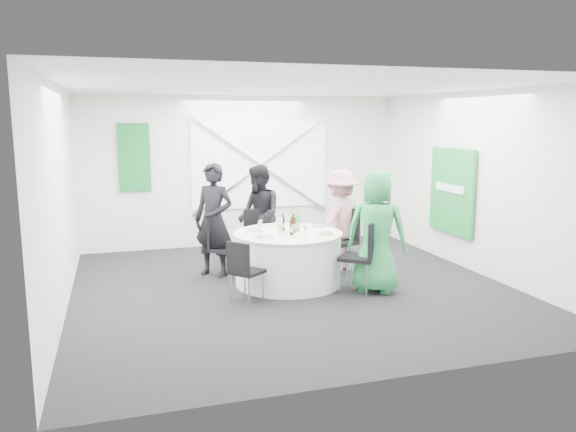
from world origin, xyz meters
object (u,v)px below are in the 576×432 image
object	(u,v)px
chair_back_right	(343,235)
chair_front_right	(364,251)
banquet_table	(288,258)
clear_water_bottle	(280,226)
person_woman_pink	(340,221)
chair_front_left	(243,267)
chair_back_left	(221,244)
person_man_back	(259,215)
person_man_back_left	(214,220)
chair_back	(259,234)
person_woman_green	(377,231)
green_water_bottle	(298,224)

from	to	relation	value
chair_back_right	chair_front_right	xyz separation A→B (m)	(-0.14, -1.06, -0.01)
banquet_table	clear_water_bottle	xyz separation A→B (m)	(-0.15, -0.09, 0.50)
banquet_table	person_woman_pink	world-z (taller)	person_woman_pink
chair_front_left	clear_water_bottle	size ratio (longest dim) A/B	2.74
chair_front_right	chair_back_right	bearing A→B (deg)	-148.08
chair_back_left	person_man_back	distance (m)	0.92
chair_back_left	person_woman_pink	world-z (taller)	person_woman_pink
chair_front_left	clear_water_bottle	bearing A→B (deg)	-88.28
person_man_back_left	person_man_back	distance (m)	0.92
chair_back_left	person_man_back_left	bearing A→B (deg)	114.13
person_man_back_left	chair_back_right	bearing A→B (deg)	26.92
person_man_back_left	person_woman_pink	size ratio (longest dim) A/B	1.08
banquet_table	clear_water_bottle	world-z (taller)	clear_water_bottle
chair_back	chair_back_left	xyz separation A→B (m)	(-0.67, -0.30, -0.06)
chair_front_left	person_man_back_left	size ratio (longest dim) A/B	0.48
chair_back_right	chair_front_right	world-z (taller)	chair_back_right
person_man_back	clear_water_bottle	bearing A→B (deg)	-7.02
banquet_table	person_woman_green	distance (m)	1.35
person_man_back_left	green_water_bottle	distance (m)	1.32
chair_back_left	chair_back_right	bearing A→B (deg)	-61.04
chair_front_left	green_water_bottle	world-z (taller)	green_water_bottle
chair_back	chair_front_left	world-z (taller)	chair_back
chair_front_right	green_water_bottle	bearing A→B (deg)	-97.90
chair_front_right	green_water_bottle	distance (m)	1.08
green_water_bottle	clear_water_bottle	bearing A→B (deg)	-156.14
chair_back_right	person_woman_green	size ratio (longest dim) A/B	0.59
chair_back_left	green_water_bottle	world-z (taller)	green_water_bottle
chair_front_right	chair_back_left	bearing A→B (deg)	-90.80
chair_front_left	chair_front_right	bearing A→B (deg)	-130.99
person_woman_green	clear_water_bottle	bearing A→B (deg)	6.55
chair_front_right	person_woman_pink	world-z (taller)	person_woman_pink
person_woman_pink	clear_water_bottle	world-z (taller)	person_woman_pink
person_man_back	green_water_bottle	size ratio (longest dim) A/B	5.74
chair_front_right	person_man_back_left	bearing A→B (deg)	-89.88
banquet_table	chair_front_right	distance (m)	1.14
chair_back_right	person_woman_pink	distance (m)	0.24
chair_front_left	person_man_back_left	bearing A→B (deg)	-34.01
chair_back_right	person_man_back	size ratio (longest dim) A/B	0.61
banquet_table	person_man_back	distance (m)	1.27
chair_back_right	person_man_back	bearing A→B (deg)	-145.50
chair_back_right	person_woman_pink	bearing A→B (deg)	163.97
banquet_table	chair_back_left	xyz separation A→B (m)	(-0.85, 0.74, 0.11)
banquet_table	chair_front_left	size ratio (longest dim) A/B	1.89
banquet_table	chair_back	world-z (taller)	chair_back
chair_front_right	chair_front_left	bearing A→B (deg)	-52.39
banquet_table	person_woman_green	bearing A→B (deg)	-34.12
banquet_table	clear_water_bottle	size ratio (longest dim) A/B	5.19
green_water_bottle	clear_water_bottle	size ratio (longest dim) A/B	0.95
clear_water_bottle	person_woman_pink	bearing A→B (deg)	25.40
chair_front_left	person_woman_green	bearing A→B (deg)	-130.83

